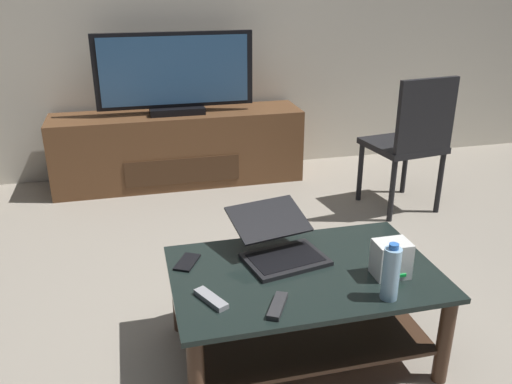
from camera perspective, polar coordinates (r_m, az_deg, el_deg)
The scene contains 11 objects.
ground_plane at distance 2.46m, azimuth 1.07°, elevation -15.70°, with size 7.68×7.68×0.00m, color #9E9384.
coffee_table at distance 2.25m, azimuth 5.05°, elevation -11.13°, with size 1.07×0.68×0.41m.
media_cabinet at distance 4.13m, azimuth -8.23°, elevation 4.67°, with size 1.86×0.43×0.55m.
television at distance 3.98m, azimuth -8.64°, elevation 12.21°, with size 1.14×0.20×0.58m.
dining_chair at distance 3.65m, azimuth 16.26°, elevation 5.53°, with size 0.50×0.50×0.92m.
laptop at distance 2.26m, azimuth 2.42°, elevation -5.43°, with size 0.40×0.44×0.17m.
router_box at distance 2.17m, azimuth 14.24°, elevation -6.93°, with size 0.14×0.11×0.15m.
water_bottle_near at distance 2.01m, azimuth 14.21°, elevation -8.39°, with size 0.06×0.06×0.23m.
cell_phone at distance 2.24m, azimuth -7.37°, elevation -7.44°, with size 0.07×0.14×0.01m, color black.
tv_remote at distance 1.99m, azimuth -4.83°, elevation -11.30°, with size 0.04×0.16×0.02m, color #99999E.
soundbar_remote at distance 1.95m, azimuth 2.31°, elevation -12.06°, with size 0.04×0.16×0.02m, color #2D2D30.
Camera 1 is at (-0.50, -1.87, 1.52)m, focal length 37.46 mm.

